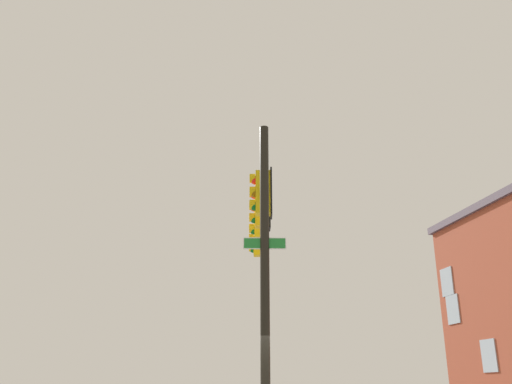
# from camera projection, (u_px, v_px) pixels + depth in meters

# --- Properties ---
(signal_pole_assembly) EXTENTS (6.06, 1.83, 7.26)m
(signal_pole_assembly) POSITION_uv_depth(u_px,v_px,m) (261.00, 229.00, 14.80)
(signal_pole_assembly) COLOR black
(signal_pole_assembly) RESTS_ON ground_plane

